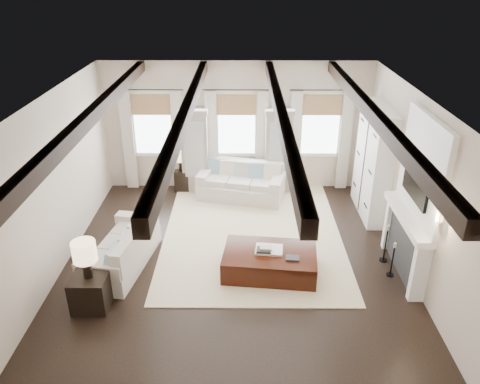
{
  "coord_description": "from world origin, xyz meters",
  "views": [
    {
      "loc": [
        0.16,
        -7.27,
        5.19
      ],
      "look_at": [
        0.1,
        1.02,
        1.15
      ],
      "focal_mm": 35.0,
      "sensor_mm": 36.0,
      "label": 1
    }
  ],
  "objects_px": {
    "sofa_left": "(124,250)",
    "side_table_back": "(182,180)",
    "ottoman": "(270,262)",
    "side_table_front": "(91,291)",
    "sofa_back": "(242,184)"
  },
  "relations": [
    {
      "from": "sofa_left",
      "to": "side_table_front",
      "type": "xyz_separation_m",
      "value": [
        -0.27,
        -1.19,
        -0.04
      ]
    },
    {
      "from": "sofa_back",
      "to": "ottoman",
      "type": "height_order",
      "value": "sofa_back"
    },
    {
      "from": "sofa_left",
      "to": "side_table_back",
      "type": "distance_m",
      "value": 3.42
    },
    {
      "from": "sofa_back",
      "to": "ottoman",
      "type": "distance_m",
      "value": 3.21
    },
    {
      "from": "sofa_left",
      "to": "side_table_back",
      "type": "relative_size",
      "value": 3.92
    },
    {
      "from": "side_table_back",
      "to": "sofa_left",
      "type": "bearing_deg",
      "value": -101.96
    },
    {
      "from": "side_table_front",
      "to": "side_table_back",
      "type": "distance_m",
      "value": 4.64
    },
    {
      "from": "side_table_front",
      "to": "side_table_back",
      "type": "xyz_separation_m",
      "value": [
        0.98,
        4.53,
        -0.03
      ]
    },
    {
      "from": "side_table_front",
      "to": "sofa_left",
      "type": "bearing_deg",
      "value": 76.98
    },
    {
      "from": "sofa_back",
      "to": "side_table_front",
      "type": "bearing_deg",
      "value": -121.11
    },
    {
      "from": "ottoman",
      "to": "side_table_front",
      "type": "xyz_separation_m",
      "value": [
        -3.03,
        -0.97,
        0.07
      ]
    },
    {
      "from": "side_table_front",
      "to": "ottoman",
      "type": "bearing_deg",
      "value": 17.78
    },
    {
      "from": "ottoman",
      "to": "sofa_back",
      "type": "bearing_deg",
      "value": 105.72
    },
    {
      "from": "sofa_left",
      "to": "ottoman",
      "type": "distance_m",
      "value": 2.76
    },
    {
      "from": "sofa_left",
      "to": "side_table_front",
      "type": "relative_size",
      "value": 3.56
    }
  ]
}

